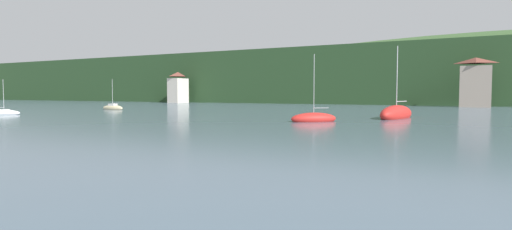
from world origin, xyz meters
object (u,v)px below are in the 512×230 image
at_px(shore_building_westcentral, 475,83).
at_px(sailboat_far_0, 314,119).
at_px(sailboat_far_4, 396,114).
at_px(shore_building_west, 178,88).
at_px(sailboat_mid_6, 4,113).
at_px(sailboat_far_8, 113,108).

distance_m(shore_building_westcentral, sailboat_far_0, 56.50).
distance_m(shore_building_westcentral, sailboat_far_4, 45.71).
height_order(shore_building_west, shore_building_westcentral, shore_building_westcentral).
height_order(shore_building_west, sailboat_far_0, shore_building_west).
xyz_separation_m(sailboat_far_0, sailboat_mid_6, (-41.61, -6.81, -0.07)).
bearing_deg(sailboat_far_4, sailboat_far_8, -80.47).
height_order(sailboat_far_0, sailboat_far_4, sailboat_far_4).
bearing_deg(sailboat_mid_6, sailboat_far_4, -13.43).
height_order(sailboat_far_4, sailboat_far_8, sailboat_far_4).
relative_size(sailboat_far_0, sailboat_far_4, 0.81).
relative_size(sailboat_far_0, sailboat_mid_6, 1.43).
bearing_deg(sailboat_mid_6, sailboat_far_8, 55.54).
bearing_deg(shore_building_west, shore_building_westcentral, -0.72).
xyz_separation_m(shore_building_westcentral, sailboat_far_8, (-56.52, -42.67, -4.62)).
bearing_deg(shore_building_west, sailboat_far_4, -33.91).
bearing_deg(sailboat_far_8, sailboat_far_0, 166.85).
xyz_separation_m(shore_building_westcentral, sailboat_far_0, (-15.68, -54.08, -4.63)).
height_order(sailboat_far_0, sailboat_far_8, sailboat_far_0).
bearing_deg(sailboat_mid_6, shore_building_west, 75.41).
distance_m(shore_building_westcentral, sailboat_mid_6, 83.74).
height_order(shore_building_westcentral, sailboat_far_4, shore_building_westcentral).
xyz_separation_m(sailboat_far_0, sailboat_far_8, (-40.84, 11.41, 0.01)).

